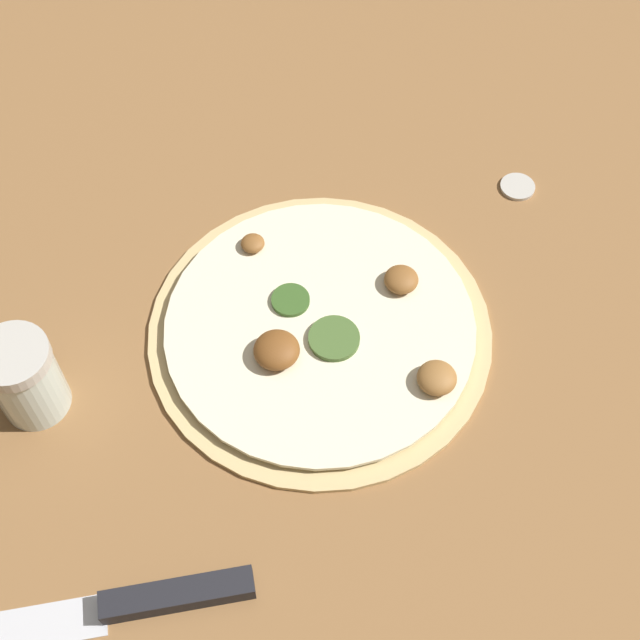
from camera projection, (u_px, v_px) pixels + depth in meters
name	position (u px, v px, depth m)	size (l,w,h in m)	color
ground_plane	(320.00, 332.00, 0.77)	(3.00, 3.00, 0.00)	olive
pizza	(321.00, 328.00, 0.76)	(0.30, 0.30, 0.03)	#D6B77A
knife	(135.00, 606.00, 0.64)	(0.25, 0.18, 0.02)	silver
spice_jar	(25.00, 378.00, 0.70)	(0.06, 0.06, 0.08)	silver
loose_cap	(518.00, 186.00, 0.86)	(0.03, 0.03, 0.01)	beige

